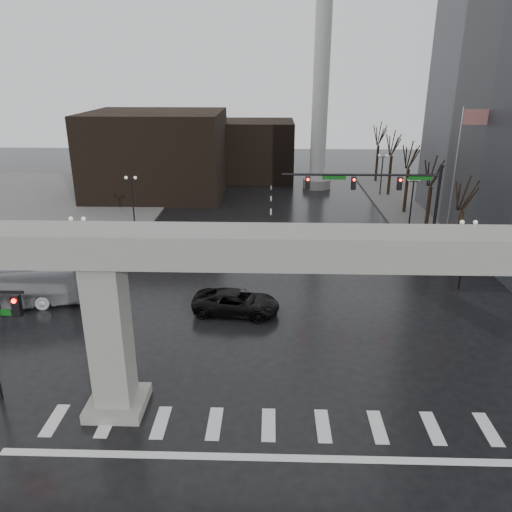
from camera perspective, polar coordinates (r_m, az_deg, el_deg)
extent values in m
plane|color=black|center=(24.08, 1.47, -17.20)|extent=(160.00, 160.00, 0.00)
cube|color=#615E5C|center=(62.60, 26.35, 4.91)|extent=(28.00, 36.00, 0.15)
cube|color=#615E5C|center=(62.60, -22.95, 5.43)|extent=(28.00, 36.00, 0.15)
cube|color=gray|center=(20.18, 1.67, 1.04)|extent=(48.00, 2.20, 1.40)
cube|color=gray|center=(23.11, -16.31, -9.03)|extent=(1.60, 1.60, 7.30)
cube|color=gray|center=(24.93, -15.50, -15.86)|extent=(2.60, 2.60, 0.50)
cube|color=black|center=(63.36, -11.25, 11.39)|extent=(16.00, 14.00, 10.00)
cube|color=black|center=(71.85, 0.15, 12.03)|extent=(10.00, 10.00, 8.00)
cylinder|color=silver|center=(65.29, 7.52, 20.69)|extent=(2.00, 2.00, 30.00)
cylinder|color=gray|center=(66.81, 6.95, 8.25)|extent=(3.60, 3.60, 1.20)
cylinder|color=black|center=(41.35, 19.79, 4.31)|extent=(0.24, 0.24, 8.00)
cylinder|color=black|center=(39.16, 11.88, 9.07)|extent=(12.00, 0.18, 0.18)
cube|color=black|center=(39.92, 16.10, 7.96)|extent=(0.35, 0.30, 1.00)
cube|color=black|center=(39.21, 11.09, 8.16)|extent=(0.35, 0.30, 1.00)
cube|color=black|center=(38.80, 5.93, 8.31)|extent=(0.35, 0.30, 1.00)
sphere|color=#FF0C05|center=(39.69, 16.20, 8.33)|extent=(0.20, 0.20, 0.20)
cube|color=#0B5010|center=(40.22, 18.25, 8.48)|extent=(1.80, 0.05, 0.35)
cube|color=#0B5010|center=(38.90, 8.93, 8.88)|extent=(1.80, 0.05, 0.35)
cylinder|color=black|center=(24.58, -27.15, -3.68)|extent=(2.00, 0.14, 0.14)
cube|color=black|center=(24.55, -25.67, -5.12)|extent=(0.35, 0.30, 1.00)
cylinder|color=silver|center=(44.54, 21.62, 7.85)|extent=(0.12, 0.12, 12.00)
cube|color=red|center=(44.17, 23.78, 14.34)|extent=(2.00, 0.03, 1.20)
cylinder|color=black|center=(37.75, 22.61, -0.13)|extent=(0.14, 0.14, 4.80)
cube|color=black|center=(37.05, 23.10, 3.27)|extent=(0.90, 0.06, 0.06)
sphere|color=silver|center=(36.83, 22.49, 3.59)|extent=(0.32, 0.32, 0.32)
sphere|color=silver|center=(37.16, 23.79, 3.54)|extent=(0.32, 0.32, 0.32)
cylinder|color=black|center=(50.45, 17.31, 5.51)|extent=(0.14, 0.14, 4.80)
cube|color=black|center=(49.93, 17.59, 8.11)|extent=(0.90, 0.06, 0.06)
sphere|color=silver|center=(49.77, 17.12, 8.36)|extent=(0.32, 0.32, 0.32)
sphere|color=silver|center=(50.01, 18.12, 8.31)|extent=(0.32, 0.32, 0.32)
cylinder|color=black|center=(63.70, 14.13, 8.83)|extent=(0.14, 0.14, 4.80)
cube|color=black|center=(63.29, 14.32, 10.91)|extent=(0.90, 0.06, 0.06)
sphere|color=silver|center=(63.16, 13.93, 11.11)|extent=(0.32, 0.32, 0.32)
sphere|color=silver|center=(63.35, 14.74, 11.07)|extent=(0.32, 0.32, 0.32)
cylinder|color=black|center=(37.75, -19.30, 0.31)|extent=(0.14, 0.14, 4.80)
cube|color=black|center=(37.05, -19.72, 3.72)|extent=(0.90, 0.06, 0.06)
sphere|color=silver|center=(37.16, -20.41, 4.01)|extent=(0.32, 0.32, 0.32)
sphere|color=silver|center=(36.83, -19.11, 4.03)|extent=(0.32, 0.32, 0.32)
cylinder|color=black|center=(50.45, -13.89, 5.85)|extent=(0.14, 0.14, 4.80)
cube|color=black|center=(49.93, -14.12, 8.45)|extent=(0.90, 0.06, 0.06)
sphere|color=silver|center=(50.01, -14.64, 8.66)|extent=(0.32, 0.32, 0.32)
sphere|color=silver|center=(49.77, -13.63, 8.69)|extent=(0.32, 0.32, 0.32)
cylinder|color=black|center=(63.70, -10.64, 9.10)|extent=(0.14, 0.14, 4.80)
cube|color=black|center=(63.29, -10.78, 11.18)|extent=(0.90, 0.06, 0.06)
sphere|color=silver|center=(63.35, -11.20, 11.35)|extent=(0.32, 0.32, 0.32)
sphere|color=silver|center=(63.16, -10.39, 11.37)|extent=(0.32, 0.32, 0.32)
cylinder|color=black|center=(41.67, 22.05, 1.64)|extent=(0.34, 0.34, 4.55)
cylinder|color=black|center=(40.71, 22.75, 6.62)|extent=(0.12, 1.52, 2.98)
cylinder|color=black|center=(41.16, 23.24, 6.36)|extent=(0.83, 1.14, 2.51)
cylinder|color=black|center=(48.90, 19.02, 4.77)|extent=(0.34, 0.34, 4.66)
cylinder|color=black|center=(48.07, 19.55, 9.15)|extent=(0.12, 1.55, 3.05)
cylinder|color=black|center=(48.50, 20.00, 8.90)|extent=(0.85, 1.16, 2.57)
cylinder|color=black|center=(56.34, 16.76, 7.07)|extent=(0.34, 0.34, 4.76)
cylinder|color=black|center=(55.61, 17.18, 10.98)|extent=(0.12, 1.59, 3.11)
cylinder|color=black|center=(56.02, 17.59, 10.75)|extent=(0.86, 1.18, 2.62)
cylinder|color=black|center=(63.92, 15.02, 8.82)|extent=(0.34, 0.34, 4.87)
cylinder|color=black|center=(63.27, 15.36, 12.36)|extent=(0.12, 1.62, 3.18)
cylinder|color=black|center=(63.66, 15.74, 12.14)|extent=(0.88, 1.20, 2.68)
cylinder|color=black|center=(71.58, 13.64, 10.20)|extent=(0.34, 0.34, 4.97)
cylinder|color=black|center=(71.00, 13.92, 13.43)|extent=(0.12, 1.65, 3.25)
cylinder|color=black|center=(71.37, 14.27, 13.23)|extent=(0.89, 1.23, 2.74)
imported|color=black|center=(32.00, -2.28, -5.32)|extent=(5.77, 3.15, 1.54)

